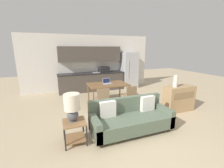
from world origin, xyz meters
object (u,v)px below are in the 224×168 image
dining_table (108,85)px  couch (130,118)px  side_table (75,128)px  laptop (107,82)px  refrigerator (129,70)px  dining_chair_near_left (102,98)px  credenza (179,98)px  table_lamp (72,106)px  vase (175,81)px  dining_chair_near_right (129,95)px

dining_table → couch: 2.18m
dining_table → side_table: 2.69m
couch → laptop: (0.15, 2.21, 0.46)m
refrigerator → dining_table: refrigerator is taller
dining_chair_near_left → side_table: bearing=56.4°
side_table → credenza: 3.54m
refrigerator → table_lamp: refrigerator is taller
dining_table → credenza: size_ratio=1.46×
vase → dining_chair_near_left: (-2.20, 0.79, -0.56)m
couch → dining_chair_near_left: size_ratio=2.43×
table_lamp → dining_chair_near_right: (2.04, 1.29, -0.39)m
side_table → vase: 3.39m
dining_table → dining_chair_near_right: bearing=-60.6°
credenza → dining_chair_near_left: 2.55m
credenza → dining_chair_near_right: (-1.46, 0.73, 0.05)m
side_table → dining_chair_near_right: dining_chair_near_right is taller
credenza → dining_chair_near_left: credenza is taller
vase → dining_chair_near_left: bearing=160.3°
dining_table → credenza: credenza is taller
dining_chair_near_right → couch: bearing=59.3°
table_lamp → dining_chair_near_left: bearing=51.0°
vase → laptop: 2.42m
vase → dining_chair_near_right: 1.55m
dining_chair_near_left → laptop: bearing=-113.8°
table_lamp → laptop: bearing=55.0°
couch → dining_chair_near_left: bearing=103.3°
dining_chair_near_left → dining_chair_near_right: same height
couch → table_lamp: table_lamp is taller
credenza → laptop: (-1.95, 1.66, 0.36)m
couch → side_table: couch is taller
vase → refrigerator: bearing=88.1°
dining_table → laptop: 0.13m
couch → dining_chair_near_right: 1.45m
dining_chair_near_right → dining_chair_near_left: bearing=-6.8°
dining_chair_near_right → refrigerator: bearing=-121.0°
refrigerator → laptop: size_ratio=5.06×
dining_table → table_lamp: (-1.56, -2.14, 0.19)m
dining_chair_near_left → credenza: bearing=166.5°
credenza → couch: bearing=-165.2°
dining_table → table_lamp: 2.66m
dining_table → laptop: laptop is taller
couch → vase: 2.09m
refrigerator → vase: bearing=-91.9°
dining_table → vase: size_ratio=3.83×
refrigerator → credenza: refrigerator is taller
dining_table → couch: (-0.16, -2.14, -0.35)m
credenza → dining_chair_near_left: (-2.42, 0.78, 0.05)m
refrigerator → dining_chair_near_right: size_ratio=2.24×
credenza → dining_table: bearing=140.8°
refrigerator → table_lamp: 5.23m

